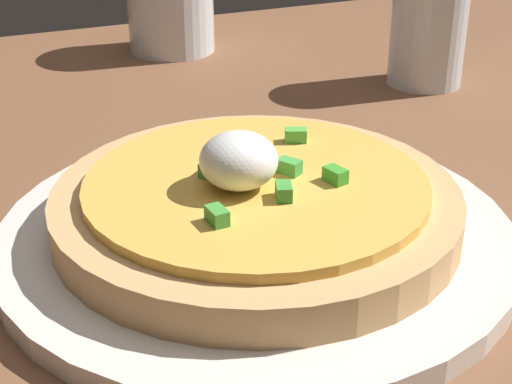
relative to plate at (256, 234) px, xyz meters
The scene contains 5 objects.
dining_table 8.15cm from the plate, 49.48° to the left, with size 125.95×87.91×2.23cm, color brown.
plate is the anchor object (origin of this frame).
pizza 2.07cm from the plate, 159.56° to the right, with size 22.36×22.36×5.75cm.
cup_near 31.94cm from the plate, 38.96° to the left, with size 6.44×6.44×11.98cm.
cup_far 39.16cm from the plate, 79.19° to the left, with size 8.40×8.40×9.96cm.
Camera 1 is at (-20.04, -40.79, 24.62)cm, focal length 54.63 mm.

